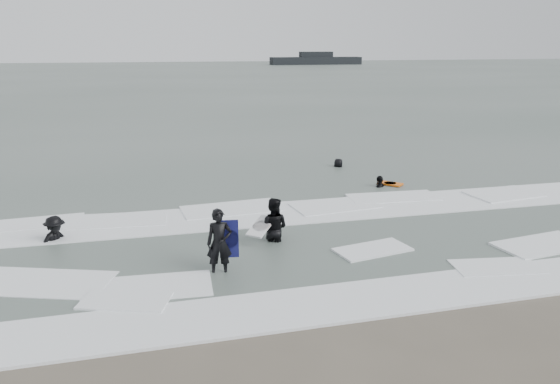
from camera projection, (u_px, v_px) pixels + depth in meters
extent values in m
plane|color=brown|center=(331.00, 292.00, 12.73)|extent=(320.00, 320.00, 0.00)
plane|color=#47544C|center=(169.00, 79.00, 87.64)|extent=(320.00, 320.00, 0.00)
imported|color=black|center=(220.00, 275.00, 13.69)|extent=(0.67, 0.47, 1.74)
imported|color=black|center=(273.00, 241.00, 16.03)|extent=(1.12, 1.03, 1.87)
imported|color=black|center=(56.00, 243.00, 15.90)|extent=(1.20, 1.18, 1.66)
imported|color=black|center=(380.00, 188.00, 21.93)|extent=(0.98, 0.95, 1.65)
imported|color=black|center=(338.00, 168.00, 25.41)|extent=(0.91, 0.89, 1.58)
cube|color=white|center=(340.00, 302.00, 12.16)|extent=(30.03, 2.32, 0.07)
cube|color=white|center=(273.00, 215.00, 18.34)|extent=(30.00, 2.60, 0.09)
cube|color=black|center=(316.00, 61.00, 144.56)|extent=(24.30, 4.34, 1.91)
cube|color=black|center=(316.00, 54.00, 144.13)|extent=(8.68, 2.60, 1.39)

